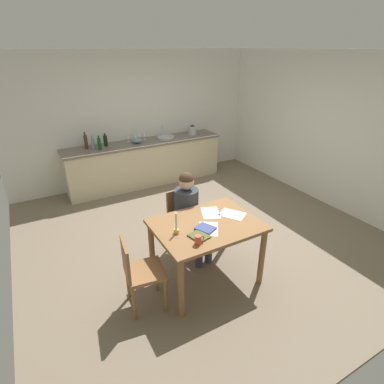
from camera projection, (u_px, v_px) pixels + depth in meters
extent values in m
cube|color=#7A6B56|center=(200.00, 234.00, 4.75)|extent=(5.20, 5.20, 0.04)
cube|color=silver|center=(137.00, 118.00, 6.23)|extent=(5.20, 0.12, 2.60)
cube|color=silver|center=(329.00, 130.00, 5.33)|extent=(0.12, 5.20, 2.60)
cube|color=beige|center=(146.00, 163.00, 6.32)|extent=(3.18, 0.60, 0.86)
cube|color=#72665B|center=(144.00, 142.00, 6.13)|extent=(3.22, 0.64, 0.04)
cube|color=olive|center=(207.00, 225.00, 3.50)|extent=(1.20, 0.90, 0.04)
cylinder|color=olive|center=(181.00, 289.00, 3.13)|extent=(0.07, 0.07, 0.74)
cylinder|color=olive|center=(262.00, 257.00, 3.60)|extent=(0.07, 0.07, 0.74)
cylinder|color=olive|center=(152.00, 249.00, 3.74)|extent=(0.07, 0.07, 0.74)
cylinder|color=olive|center=(224.00, 226.00, 4.22)|extent=(0.07, 0.07, 0.74)
cube|color=olive|center=(186.00, 221.00, 4.15)|extent=(0.45, 0.45, 0.04)
cube|color=olive|center=(178.00, 202.00, 4.20)|extent=(0.36, 0.08, 0.40)
cylinder|color=olive|center=(183.00, 246.00, 4.04)|extent=(0.04, 0.04, 0.46)
cylinder|color=olive|center=(203.00, 237.00, 4.23)|extent=(0.04, 0.04, 0.46)
cylinder|color=olive|center=(169.00, 234.00, 4.29)|extent=(0.04, 0.04, 0.46)
cylinder|color=olive|center=(189.00, 227.00, 4.47)|extent=(0.04, 0.04, 0.46)
cylinder|color=#333842|center=(186.00, 207.00, 4.04)|extent=(0.36, 0.36, 0.50)
sphere|color=#D8AD8C|center=(186.00, 182.00, 3.88)|extent=(0.20, 0.20, 0.20)
sphere|color=#473323|center=(186.00, 179.00, 3.87)|extent=(0.19, 0.19, 0.19)
cylinder|color=#383847|center=(190.00, 231.00, 3.97)|extent=(0.18, 0.39, 0.13)
cylinder|color=#383847|center=(199.00, 252.00, 3.93)|extent=(0.10, 0.10, 0.45)
cylinder|color=#383847|center=(200.00, 227.00, 4.06)|extent=(0.18, 0.39, 0.13)
cylinder|color=#383847|center=(209.00, 248.00, 4.02)|extent=(0.10, 0.10, 0.45)
cube|color=olive|center=(145.00, 272.00, 3.24)|extent=(0.45, 0.45, 0.04)
cube|color=olive|center=(126.00, 260.00, 3.09)|extent=(0.08, 0.36, 0.40)
cylinder|color=olive|center=(166.00, 295.00, 3.25)|extent=(0.04, 0.04, 0.45)
cylinder|color=olive|center=(157.00, 275.00, 3.54)|extent=(0.04, 0.04, 0.45)
cylinder|color=olive|center=(134.00, 304.00, 3.14)|extent=(0.04, 0.04, 0.45)
cylinder|color=olive|center=(128.00, 282.00, 3.43)|extent=(0.04, 0.04, 0.45)
cylinder|color=#D84C3F|center=(198.00, 240.00, 3.12)|extent=(0.07, 0.07, 0.10)
torus|color=#D84C3F|center=(201.00, 238.00, 3.13)|extent=(0.07, 0.01, 0.07)
cylinder|color=gold|center=(176.00, 231.00, 3.31)|extent=(0.06, 0.06, 0.05)
cylinder|color=white|center=(176.00, 221.00, 3.25)|extent=(0.02, 0.02, 0.20)
cube|color=#4F5B29|center=(199.00, 236.00, 3.25)|extent=(0.21, 0.24, 0.02)
cube|color=#404A8E|center=(206.00, 228.00, 3.38)|extent=(0.23, 0.25, 0.02)
cube|color=white|center=(210.00, 213.00, 3.73)|extent=(0.31, 0.35, 0.00)
cube|color=white|center=(208.00, 229.00, 3.40)|extent=(0.34, 0.36, 0.00)
cube|color=white|center=(232.00, 214.00, 3.69)|extent=(0.34, 0.36, 0.00)
cylinder|color=#B2B7BC|center=(166.00, 137.00, 6.32)|extent=(0.36, 0.36, 0.04)
cylinder|color=silver|center=(162.00, 131.00, 6.40)|extent=(0.02, 0.02, 0.24)
cylinder|color=#593319|center=(86.00, 142.00, 5.64)|extent=(0.07, 0.07, 0.25)
cylinder|color=#593319|center=(85.00, 134.00, 5.57)|extent=(0.03, 0.03, 0.06)
cylinder|color=#8C999E|center=(93.00, 143.00, 5.65)|extent=(0.06, 0.06, 0.20)
cylinder|color=#8C999E|center=(92.00, 137.00, 5.60)|extent=(0.03, 0.03, 0.05)
cylinder|color=#194C23|center=(99.00, 144.00, 5.61)|extent=(0.06, 0.06, 0.21)
cylinder|color=#194C23|center=(98.00, 137.00, 5.55)|extent=(0.03, 0.03, 0.05)
cylinder|color=black|center=(105.00, 141.00, 5.81)|extent=(0.08, 0.08, 0.19)
cylinder|color=black|center=(105.00, 135.00, 5.76)|extent=(0.03, 0.03, 0.05)
ellipsoid|color=#668C99|center=(137.00, 140.00, 6.02)|extent=(0.21, 0.21, 0.10)
cylinder|color=#B7BABF|center=(192.00, 130.00, 6.57)|extent=(0.18, 0.18, 0.18)
cone|color=#262628|center=(192.00, 125.00, 6.52)|extent=(0.11, 0.11, 0.04)
cylinder|color=silver|center=(145.00, 139.00, 6.26)|extent=(0.06, 0.06, 0.00)
cylinder|color=silver|center=(144.00, 137.00, 6.25)|extent=(0.01, 0.01, 0.07)
cone|color=silver|center=(144.00, 134.00, 6.21)|extent=(0.07, 0.07, 0.08)
cylinder|color=silver|center=(140.00, 140.00, 6.21)|extent=(0.06, 0.06, 0.00)
cylinder|color=silver|center=(139.00, 138.00, 6.20)|extent=(0.01, 0.01, 0.07)
cone|color=silver|center=(139.00, 135.00, 6.17)|extent=(0.07, 0.07, 0.08)
cylinder|color=silver|center=(135.00, 141.00, 6.17)|extent=(0.06, 0.06, 0.00)
cylinder|color=silver|center=(135.00, 139.00, 6.16)|extent=(0.01, 0.01, 0.07)
cone|color=silver|center=(135.00, 135.00, 6.13)|extent=(0.07, 0.07, 0.08)
cylinder|color=silver|center=(128.00, 141.00, 6.11)|extent=(0.06, 0.06, 0.00)
cylinder|color=silver|center=(128.00, 140.00, 6.09)|extent=(0.01, 0.01, 0.07)
cone|color=silver|center=(128.00, 136.00, 6.06)|extent=(0.07, 0.07, 0.08)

